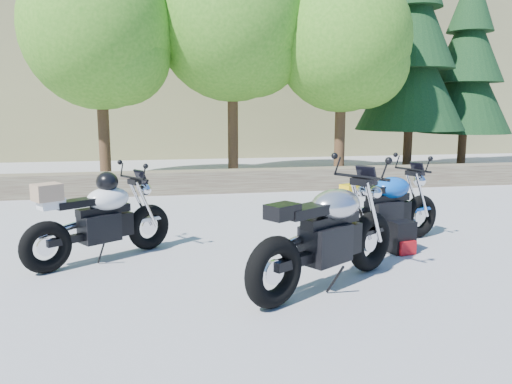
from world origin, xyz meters
The scene contains 12 objects.
ground centered at (0.00, 0.00, 0.00)m, with size 90.00×90.00×0.00m, color #939399.
stone_wall centered at (0.00, 5.50, 0.25)m, with size 22.00×0.55×0.50m, color #4E3F34.
hillside centered at (3.00, 28.00, 7.50)m, with size 80.00×30.00×15.00m, color olive.
tree_decid_left centered at (-2.39, 7.14, 3.63)m, with size 3.67×3.67×5.62m.
tree_decid_mid centered at (0.91, 7.54, 4.04)m, with size 4.08×4.08×6.24m.
tree_decid_right centered at (3.71, 6.94, 3.50)m, with size 3.54×3.54×5.41m.
conifer_near centered at (6.20, 8.20, 3.68)m, with size 3.17×3.17×7.06m.
conifer_far centered at (8.40, 8.80, 3.27)m, with size 2.82×2.82×6.27m.
silver_bike centered at (0.64, -0.84, 0.57)m, with size 2.05×1.41×1.17m.
white_bike centered at (-1.87, 0.60, 0.55)m, with size 1.76×1.28×1.12m.
blue_bike centered at (2.00, 0.67, 0.51)m, with size 2.01×0.93×1.05m.
backpack centered at (2.03, 0.21, 0.21)m, with size 0.36×0.33×0.43m.
Camera 1 is at (-1.06, -5.76, 1.92)m, focal length 35.00 mm.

